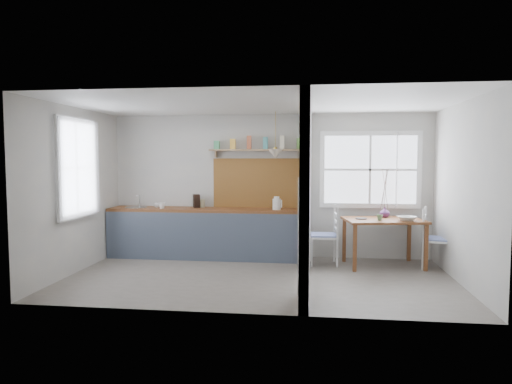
# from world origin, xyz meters

# --- Properties ---
(floor) EXTENTS (5.80, 3.20, 0.01)m
(floor) POSITION_xyz_m (0.00, 0.00, 0.00)
(floor) COLOR slate
(floor) RESTS_ON ground
(ceiling) EXTENTS (5.80, 3.20, 0.01)m
(ceiling) POSITION_xyz_m (0.00, 0.00, 2.60)
(ceiling) COLOR beige
(ceiling) RESTS_ON walls
(walls) EXTENTS (5.81, 3.21, 2.60)m
(walls) POSITION_xyz_m (0.00, 0.00, 1.30)
(walls) COLOR beige
(walls) RESTS_ON floor
(partition) EXTENTS (0.12, 3.20, 2.60)m
(partition) POSITION_xyz_m (0.70, 0.06, 1.45)
(partition) COLOR beige
(partition) RESTS_ON floor
(kitchen_window) EXTENTS (0.10, 1.16, 1.50)m
(kitchen_window) POSITION_xyz_m (-2.87, 0.00, 1.65)
(kitchen_window) COLOR white
(kitchen_window) RESTS_ON walls
(nook_window) EXTENTS (1.76, 0.10, 1.30)m
(nook_window) POSITION_xyz_m (1.80, 1.56, 1.60)
(nook_window) COLOR white
(nook_window) RESTS_ON walls
(counter) EXTENTS (3.50, 0.60, 0.90)m
(counter) POSITION_xyz_m (-1.13, 1.33, 0.46)
(counter) COLOR brown
(counter) RESTS_ON floor
(sink) EXTENTS (0.40, 0.40, 0.02)m
(sink) POSITION_xyz_m (-2.43, 1.30, 0.89)
(sink) COLOR silver
(sink) RESTS_ON counter
(backsplash) EXTENTS (1.65, 0.03, 0.90)m
(backsplash) POSITION_xyz_m (-0.20, 1.58, 1.35)
(backsplash) COLOR brown
(backsplash) RESTS_ON walls
(shelf) EXTENTS (1.75, 0.20, 0.21)m
(shelf) POSITION_xyz_m (-0.20, 1.49, 2.00)
(shelf) COLOR #967655
(shelf) RESTS_ON walls
(pendant_lamp) EXTENTS (0.26, 0.26, 0.16)m
(pendant_lamp) POSITION_xyz_m (0.15, 1.15, 1.88)
(pendant_lamp) COLOR silver
(pendant_lamp) RESTS_ON ceiling
(utensil_rail) EXTENTS (0.02, 0.50, 0.02)m
(utensil_rail) POSITION_xyz_m (0.61, 0.90, 1.45)
(utensil_rail) COLOR silver
(utensil_rail) RESTS_ON partition
(dining_table) EXTENTS (1.39, 1.04, 0.79)m
(dining_table) POSITION_xyz_m (1.97, 1.03, 0.40)
(dining_table) COLOR brown
(dining_table) RESTS_ON floor
(chair_left) EXTENTS (0.49, 0.49, 1.01)m
(chair_left) POSITION_xyz_m (0.98, 1.04, 0.50)
(chair_left) COLOR silver
(chair_left) RESTS_ON floor
(chair_right) EXTENTS (0.57, 0.57, 0.99)m
(chair_right) POSITION_xyz_m (2.82, 0.94, 0.50)
(chair_right) COLOR silver
(chair_right) RESTS_ON floor
(kettle) EXTENTS (0.22, 0.19, 0.23)m
(kettle) POSITION_xyz_m (0.17, 1.25, 1.01)
(kettle) COLOR white
(kettle) RESTS_ON counter
(mug_a) EXTENTS (0.14, 0.14, 0.11)m
(mug_a) POSITION_xyz_m (-1.89, 1.17, 0.96)
(mug_a) COLOR white
(mug_a) RESTS_ON counter
(mug_b) EXTENTS (0.13, 0.13, 0.09)m
(mug_b) POSITION_xyz_m (-2.03, 1.31, 0.94)
(mug_b) COLOR white
(mug_b) RESTS_ON counter
(knife_block) EXTENTS (0.16, 0.18, 0.24)m
(knife_block) POSITION_xyz_m (-1.32, 1.42, 1.02)
(knife_block) COLOR black
(knife_block) RESTS_ON counter
(jar) EXTENTS (0.10, 0.10, 0.15)m
(jar) POSITION_xyz_m (-1.22, 1.45, 0.97)
(jar) COLOR tan
(jar) RESTS_ON counter
(towel_magenta) EXTENTS (0.02, 0.03, 0.56)m
(towel_magenta) POSITION_xyz_m (0.58, 0.98, 0.28)
(towel_magenta) COLOR #D1378C
(towel_magenta) RESTS_ON counter
(towel_orange) EXTENTS (0.02, 0.03, 0.48)m
(towel_orange) POSITION_xyz_m (0.58, 0.96, 0.25)
(towel_orange) COLOR #BD8320
(towel_orange) RESTS_ON counter
(bowl) EXTENTS (0.36, 0.36, 0.07)m
(bowl) POSITION_xyz_m (2.31, 0.87, 0.83)
(bowl) COLOR silver
(bowl) RESTS_ON dining_table
(table_cup) EXTENTS (0.13, 0.13, 0.09)m
(table_cup) POSITION_xyz_m (1.88, 0.85, 0.84)
(table_cup) COLOR #5D8A5B
(table_cup) RESTS_ON dining_table
(plate) EXTENTS (0.19, 0.19, 0.02)m
(plate) POSITION_xyz_m (1.60, 0.99, 0.80)
(plate) COLOR #2A2828
(plate) RESTS_ON dining_table
(vase) EXTENTS (0.19, 0.19, 0.18)m
(vase) POSITION_xyz_m (2.02, 1.27, 0.88)
(vase) COLOR #5D2E67
(vase) RESTS_ON dining_table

